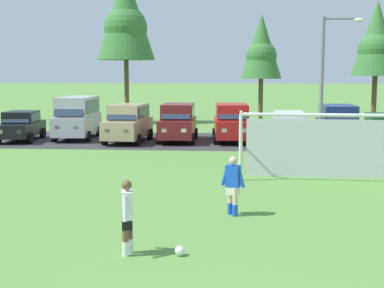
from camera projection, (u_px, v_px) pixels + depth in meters
ground_plane at (234, 171)px, 21.73m from camera, size 400.00×400.00×0.00m
parking_lot_strip at (235, 141)px, 31.40m from camera, size 52.00×8.40×0.01m
soccer_ball at (180, 251)px, 11.60m from camera, size 0.22×0.22×0.22m
soccer_goal at (341, 145)px, 19.92m from camera, size 7.49×2.26×2.57m
player_striker_near at (233, 186)px, 14.84m from camera, size 0.69×0.41×1.64m
player_defender_far at (127, 217)px, 11.58m from camera, size 0.30×0.75×1.64m
parked_car_slot_far_left at (21, 126)px, 31.47m from camera, size 2.29×4.33×1.72m
parked_car_slot_left at (78, 117)px, 32.38m from camera, size 2.37×4.89×2.52m
parked_car_slot_center_left at (128, 123)px, 30.81m from camera, size 2.36×4.71×2.16m
parked_car_slot_center at (178, 122)px, 31.19m from camera, size 2.22×4.64×2.16m
parked_car_slot_center_right at (232, 122)px, 31.15m from camera, size 2.37×4.72×2.16m
parked_car_slot_right at (289, 126)px, 31.35m from camera, size 2.10×4.24×1.72m
parked_car_slot_far_right at (338, 124)px, 29.99m from camera, size 2.21×4.64×2.16m
parked_car_slot_end at (384, 129)px, 29.74m from camera, size 2.14×4.25×1.72m
tree_left_edge at (126, 17)px, 41.65m from camera, size 4.48×4.48×11.94m
tree_mid_left at (261, 49)px, 41.56m from camera, size 3.17×3.17×8.44m
tree_center_back at (376, 41)px, 37.88m from camera, size 3.37×3.37×9.00m
street_lamp at (326, 84)px, 25.41m from camera, size 2.00×0.32×6.53m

